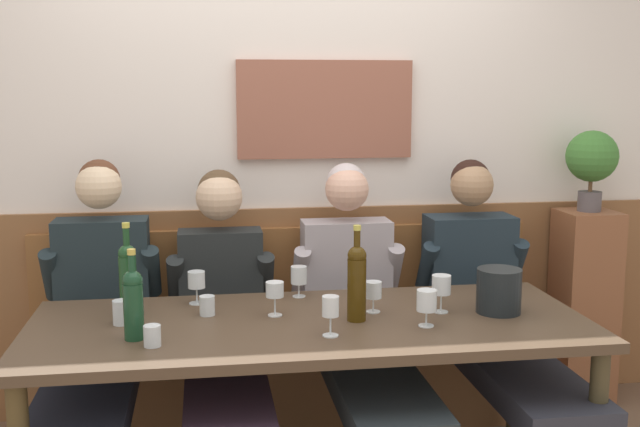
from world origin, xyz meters
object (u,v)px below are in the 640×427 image
(wine_glass_mid_left, at_px, (427,301))
(person_center_left_seat, at_px, (94,332))
(wine_bottle_green_tall, at_px, (357,280))
(wine_glass_center_front, at_px, (441,287))
(person_right_seat, at_px, (495,313))
(ice_bucket, at_px, (499,291))
(potted_plant, at_px, (592,160))
(water_tumbler_center, at_px, (121,312))
(water_tumbler_right, at_px, (152,336))
(person_center_right_seat, at_px, (224,329))
(water_tumbler_left, at_px, (207,306))
(wine_glass_near_bucket, at_px, (298,276))
(wine_glass_mid_right, at_px, (373,292))
(wall_bench, at_px, (290,366))
(wine_glass_center_rear, at_px, (275,291))
(wine_glass_left_end, at_px, (331,309))
(wine_bottle_clear_water, at_px, (128,276))
(wine_bottle_amber_mid, at_px, (133,302))
(dining_table, at_px, (310,339))
(wine_glass_by_bottle, at_px, (196,282))
(person_left_seat, at_px, (362,323))

(wine_glass_mid_left, bearing_deg, person_center_left_seat, 160.51)
(wine_bottle_green_tall, height_order, wine_glass_center_front, wine_bottle_green_tall)
(person_right_seat, xyz_separation_m, wine_glass_mid_left, (-0.46, -0.47, 0.21))
(ice_bucket, bearing_deg, potted_plant, 44.22)
(water_tumbler_center, relative_size, water_tumbler_right, 1.25)
(person_center_right_seat, bearing_deg, water_tumbler_left, -111.24)
(person_center_right_seat, xyz_separation_m, wine_glass_near_bucket, (0.33, 0.04, 0.21))
(water_tumbler_center, bearing_deg, water_tumbler_right, -64.33)
(wine_glass_mid_right, bearing_deg, wall_bench, 112.95)
(wine_glass_mid_left, xyz_separation_m, wine_glass_center_rear, (-0.56, 0.23, 0.00))
(wine_glass_left_end, height_order, wine_glass_mid_right, wine_glass_left_end)
(person_center_left_seat, relative_size, wine_bottle_green_tall, 3.48)
(water_tumbler_right, bearing_deg, ice_bucket, 8.85)
(wine_bottle_clear_water, xyz_separation_m, wine_glass_mid_right, (0.98, -0.11, -0.07))
(person_center_left_seat, xyz_separation_m, wine_glass_mid_left, (1.30, -0.46, 0.20))
(wine_bottle_amber_mid, distance_m, wine_glass_left_end, 0.71)
(wine_glass_mid_left, distance_m, wine_glass_mid_right, 0.27)
(wine_glass_mid_right, distance_m, potted_plant, 1.51)
(dining_table, distance_m, potted_plant, 1.82)
(person_right_seat, distance_m, wine_glass_by_bottle, 1.35)
(dining_table, xyz_separation_m, person_right_seat, (0.89, 0.33, -0.04))
(wine_glass_by_bottle, distance_m, wine_glass_center_front, 1.02)
(water_tumbler_center, bearing_deg, wall_bench, 41.81)
(water_tumbler_right, bearing_deg, wine_glass_center_front, 12.39)
(potted_plant, bearing_deg, person_right_seat, -147.38)
(person_left_seat, distance_m, wine_glass_left_end, 0.60)
(wall_bench, bearing_deg, potted_plant, 1.28)
(wine_glass_mid_left, bearing_deg, wine_glass_near_bucket, 131.32)
(person_center_right_seat, bearing_deg, wine_glass_left_end, -53.46)
(potted_plant, bearing_deg, water_tumbler_left, -162.49)
(wine_bottle_amber_mid, distance_m, potted_plant, 2.41)
(wine_glass_left_end, distance_m, wine_glass_by_bottle, 0.71)
(potted_plant, bearing_deg, wine_glass_mid_left, -141.53)
(wine_bottle_green_tall, distance_m, water_tumbler_right, 0.81)
(wine_glass_center_rear, relative_size, water_tumbler_left, 1.75)
(person_center_left_seat, distance_m, wine_glass_mid_right, 1.18)
(dining_table, distance_m, wine_bottle_green_tall, 0.30)
(wine_bottle_clear_water, bearing_deg, wine_bottle_green_tall, -13.56)
(wine_glass_by_bottle, bearing_deg, person_left_seat, 0.08)
(person_center_right_seat, height_order, ice_bucket, person_center_right_seat)
(wine_glass_mid_right, bearing_deg, ice_bucket, -9.02)
(ice_bucket, relative_size, wine_glass_near_bucket, 1.33)
(dining_table, height_order, potted_plant, potted_plant)
(person_center_left_seat, distance_m, person_left_seat, 1.14)
(ice_bucket, xyz_separation_m, wine_glass_near_bucket, (-0.77, 0.36, 0.00))
(wine_glass_near_bucket, bearing_deg, person_left_seat, -8.68)
(wine_bottle_amber_mid, xyz_separation_m, wine_glass_by_bottle, (0.22, 0.44, -0.05))
(water_tumbler_left, bearing_deg, water_tumbler_right, -119.03)
(wine_glass_mid_left, relative_size, wine_glass_mid_right, 1.12)
(person_center_left_seat, xyz_separation_m, wine_glass_near_bucket, (0.87, 0.03, 0.20))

